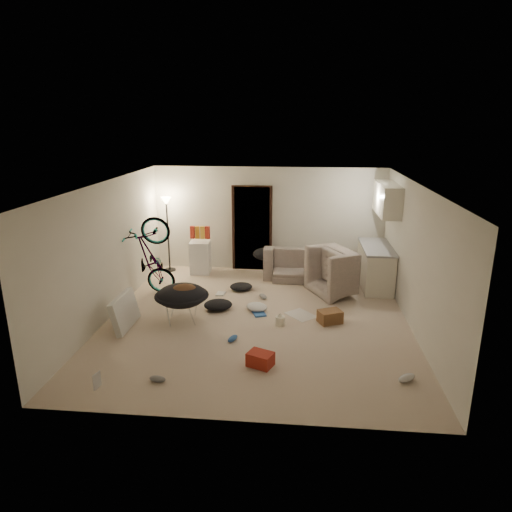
# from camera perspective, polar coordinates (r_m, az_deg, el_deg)

# --- Properties ---
(floor) EXTENTS (5.50, 6.00, 0.02)m
(floor) POSITION_cam_1_polar(r_m,az_deg,el_deg) (8.54, 0.13, -7.95)
(floor) COLOR beige
(floor) RESTS_ON ground
(ceiling) EXTENTS (5.50, 6.00, 0.02)m
(ceiling) POSITION_cam_1_polar(r_m,az_deg,el_deg) (7.84, 0.14, 9.05)
(ceiling) COLOR white
(ceiling) RESTS_ON wall_back
(wall_back) EXTENTS (5.50, 0.02, 2.50)m
(wall_back) POSITION_cam_1_polar(r_m,az_deg,el_deg) (11.01, 1.61, 4.60)
(wall_back) COLOR silver
(wall_back) RESTS_ON floor
(wall_front) EXTENTS (5.50, 0.02, 2.50)m
(wall_front) POSITION_cam_1_polar(r_m,az_deg,el_deg) (5.30, -2.96, -9.04)
(wall_front) COLOR silver
(wall_front) RESTS_ON floor
(wall_left) EXTENTS (0.02, 6.00, 2.50)m
(wall_left) POSITION_cam_1_polar(r_m,az_deg,el_deg) (8.79, -18.09, 0.66)
(wall_left) COLOR silver
(wall_left) RESTS_ON floor
(wall_right) EXTENTS (0.02, 6.00, 2.50)m
(wall_right) POSITION_cam_1_polar(r_m,az_deg,el_deg) (8.32, 19.42, -0.35)
(wall_right) COLOR silver
(wall_right) RESTS_ON floor
(doorway) EXTENTS (0.85, 0.10, 2.04)m
(doorway) POSITION_cam_1_polar(r_m,az_deg,el_deg) (11.06, -0.49, 3.44)
(doorway) COLOR black
(doorway) RESTS_ON floor
(door_trim) EXTENTS (0.97, 0.04, 2.10)m
(door_trim) POSITION_cam_1_polar(r_m,az_deg,el_deg) (11.03, -0.51, 3.40)
(door_trim) COLOR black
(door_trim) RESTS_ON floor
(floor_lamp) EXTENTS (0.28, 0.28, 1.81)m
(floor_lamp) POSITION_cam_1_polar(r_m,az_deg,el_deg) (11.07, -11.05, 4.67)
(floor_lamp) COLOR black
(floor_lamp) RESTS_ON floor
(kitchen_counter) EXTENTS (0.60, 1.50, 0.88)m
(kitchen_counter) POSITION_cam_1_polar(r_m,az_deg,el_deg) (10.36, 14.71, -1.37)
(kitchen_counter) COLOR silver
(kitchen_counter) RESTS_ON floor
(counter_top) EXTENTS (0.64, 1.54, 0.04)m
(counter_top) POSITION_cam_1_polar(r_m,az_deg,el_deg) (10.23, 14.90, 1.08)
(counter_top) COLOR gray
(counter_top) RESTS_ON kitchen_counter
(kitchen_uppers) EXTENTS (0.38, 1.40, 0.65)m
(kitchen_uppers) POSITION_cam_1_polar(r_m,az_deg,el_deg) (10.03, 16.08, 6.84)
(kitchen_uppers) COLOR silver
(kitchen_uppers) RESTS_ON wall_right
(sofa) EXTENTS (1.93, 0.76, 0.56)m
(sofa) POSITION_cam_1_polar(r_m,az_deg,el_deg) (10.70, 6.20, -1.23)
(sofa) COLOR #3E463E
(sofa) RESTS_ON floor
(armchair) EXTENTS (1.37, 1.43, 0.72)m
(armchair) POSITION_cam_1_polar(r_m,az_deg,el_deg) (9.92, 11.17, -2.42)
(armchair) COLOR #3E463E
(armchair) RESTS_ON floor
(bicycle) EXTENTS (1.77, 0.83, 1.00)m
(bicycle) POSITION_cam_1_polar(r_m,az_deg,el_deg) (9.77, -12.85, -2.23)
(bicycle) COLOR black
(bicycle) RESTS_ON floor
(book_asset) EXTENTS (0.26, 0.22, 0.02)m
(book_asset) POSITION_cam_1_polar(r_m,az_deg,el_deg) (6.84, -19.60, -15.57)
(book_asset) COLOR #A52718
(book_asset) RESTS_ON floor
(mini_fridge) EXTENTS (0.48, 0.48, 0.78)m
(mini_fridge) POSITION_cam_1_polar(r_m,az_deg,el_deg) (11.01, -6.96, -0.15)
(mini_fridge) COLOR white
(mini_fridge) RESTS_ON floor
(snack_box_0) EXTENTS (0.11, 0.09, 0.30)m
(snack_box_0) POSITION_cam_1_polar(r_m,az_deg,el_deg) (10.89, -7.95, 2.96)
(snack_box_0) COLOR #A52718
(snack_box_0) RESTS_ON mini_fridge
(snack_box_1) EXTENTS (0.11, 0.09, 0.30)m
(snack_box_1) POSITION_cam_1_polar(r_m,az_deg,el_deg) (10.86, -7.34, 2.95)
(snack_box_1) COLOR orange
(snack_box_1) RESTS_ON mini_fridge
(snack_box_2) EXTENTS (0.10, 0.08, 0.30)m
(snack_box_2) POSITION_cam_1_polar(r_m,az_deg,el_deg) (10.83, -6.72, 2.94)
(snack_box_2) COLOR gold
(snack_box_2) RESTS_ON mini_fridge
(snack_box_3) EXTENTS (0.12, 0.10, 0.30)m
(snack_box_3) POSITION_cam_1_polar(r_m,az_deg,el_deg) (10.81, -6.09, 2.93)
(snack_box_3) COLOR #A52718
(snack_box_3) RESTS_ON mini_fridge
(saucer_chair) EXTENTS (0.98, 0.98, 0.69)m
(saucer_chair) POSITION_cam_1_polar(r_m,az_deg,el_deg) (8.41, -9.24, -5.46)
(saucer_chair) COLOR silver
(saucer_chair) RESTS_ON floor
(hoodie) EXTENTS (0.60, 0.56, 0.22)m
(hoodie) POSITION_cam_1_polar(r_m,az_deg,el_deg) (8.30, -9.02, -4.27)
(hoodie) COLOR #482C19
(hoodie) RESTS_ON saucer_chair
(sofa_drape) EXTENTS (0.58, 0.48, 0.28)m
(sofa_drape) POSITION_cam_1_polar(r_m,az_deg,el_deg) (10.65, 1.13, 0.24)
(sofa_drape) COLOR black
(sofa_drape) RESTS_ON sofa
(tv_box) EXTENTS (0.24, 0.90, 0.60)m
(tv_box) POSITION_cam_1_polar(r_m,az_deg,el_deg) (8.44, -16.09, -6.69)
(tv_box) COLOR silver
(tv_box) RESTS_ON floor
(drink_case_a) EXTENTS (0.49, 0.43, 0.23)m
(drink_case_a) POSITION_cam_1_polar(r_m,az_deg,el_deg) (8.47, 9.23, -7.48)
(drink_case_a) COLOR brown
(drink_case_a) RESTS_ON floor
(drink_case_b) EXTENTS (0.44, 0.39, 0.21)m
(drink_case_b) POSITION_cam_1_polar(r_m,az_deg,el_deg) (7.00, 0.55, -12.78)
(drink_case_b) COLOR #A52718
(drink_case_b) RESTS_ON floor
(juicer) EXTENTS (0.17, 0.17, 0.24)m
(juicer) POSITION_cam_1_polar(r_m,az_deg,el_deg) (8.27, 3.02, -8.01)
(juicer) COLOR #EBE6CC
(juicer) RESTS_ON floor
(newspaper) EXTENTS (0.66, 0.67, 0.01)m
(newspaper) POSITION_cam_1_polar(r_m,az_deg,el_deg) (8.75, 5.63, -7.34)
(newspaper) COLOR silver
(newspaper) RESTS_ON floor
(book_blue) EXTENTS (0.31, 0.35, 0.03)m
(book_blue) POSITION_cam_1_polar(r_m,az_deg,el_deg) (8.74, 0.38, -7.19)
(book_blue) COLOR #2C59A0
(book_blue) RESTS_ON floor
(book_white) EXTENTS (0.19, 0.24, 0.02)m
(book_white) POSITION_cam_1_polar(r_m,az_deg,el_deg) (9.73, -4.43, -4.72)
(book_white) COLOR silver
(book_white) RESTS_ON floor
(shoe_0) EXTENTS (0.26, 0.13, 0.09)m
(shoe_0) POSITION_cam_1_polar(r_m,az_deg,el_deg) (10.79, 2.70, -2.29)
(shoe_0) COLOR #2C59A0
(shoe_0) RESTS_ON floor
(shoe_1) EXTENTS (0.23, 0.27, 0.09)m
(shoe_1) POSITION_cam_1_polar(r_m,az_deg,el_deg) (9.46, 0.89, -5.07)
(shoe_1) COLOR slate
(shoe_1) RESTS_ON floor
(shoe_2) EXTENTS (0.20, 0.27, 0.09)m
(shoe_2) POSITION_cam_1_polar(r_m,az_deg,el_deg) (7.74, -2.94, -10.25)
(shoe_2) COLOR #2C59A0
(shoe_2) RESTS_ON floor
(shoe_3) EXTENTS (0.25, 0.13, 0.09)m
(shoe_3) POSITION_cam_1_polar(r_m,az_deg,el_deg) (6.79, -12.22, -14.79)
(shoe_3) COLOR slate
(shoe_3) RESTS_ON floor
(shoe_4) EXTENTS (0.31, 0.27, 0.11)m
(shoe_4) POSITION_cam_1_polar(r_m,az_deg,el_deg) (6.99, 18.30, -14.26)
(shoe_4) COLOR white
(shoe_4) RESTS_ON floor
(clothes_lump_a) EXTENTS (0.64, 0.58, 0.18)m
(clothes_lump_a) POSITION_cam_1_polar(r_m,az_deg,el_deg) (8.97, -4.77, -6.09)
(clothes_lump_a) COLOR black
(clothes_lump_a) RESTS_ON floor
(clothes_lump_b) EXTENTS (0.57, 0.52, 0.15)m
(clothes_lump_b) POSITION_cam_1_polar(r_m,az_deg,el_deg) (9.92, -1.88, -3.85)
(clothes_lump_b) COLOR black
(clothes_lump_b) RESTS_ON floor
(clothes_lump_c) EXTENTS (0.57, 0.55, 0.13)m
(clothes_lump_c) POSITION_cam_1_polar(r_m,az_deg,el_deg) (8.89, 0.10, -6.38)
(clothes_lump_c) COLOR silver
(clothes_lump_c) RESTS_ON floor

